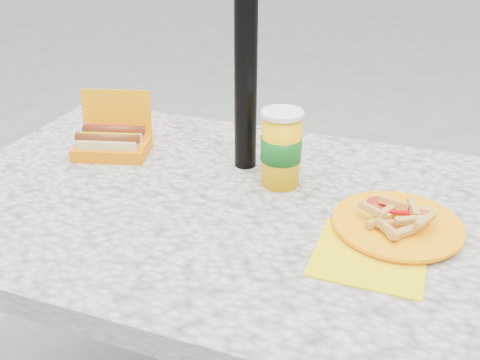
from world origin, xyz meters
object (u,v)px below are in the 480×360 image
(hotdog_box, at_px, (112,142))
(fries_plate, at_px, (395,226))
(umbrella_pole, at_px, (246,10))
(soda_cup, at_px, (281,148))

(hotdog_box, xyz_separation_m, fries_plate, (0.68, -0.12, -0.02))
(fries_plate, bearing_deg, umbrella_pole, 154.69)
(umbrella_pole, xyz_separation_m, fries_plate, (0.36, -0.17, -0.34))
(umbrella_pole, relative_size, soda_cup, 13.19)
(fries_plate, relative_size, soda_cup, 1.91)
(soda_cup, bearing_deg, umbrella_pole, 149.51)
(umbrella_pole, distance_m, soda_cup, 0.29)
(fries_plate, distance_m, soda_cup, 0.29)
(hotdog_box, bearing_deg, fries_plate, -25.25)
(hotdog_box, bearing_deg, soda_cup, -16.56)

